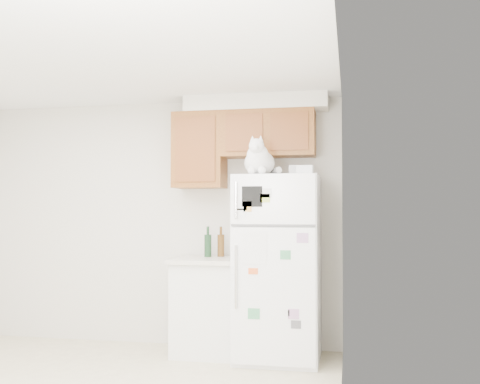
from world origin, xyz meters
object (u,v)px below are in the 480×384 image
(bottle_green, at_px, (208,242))
(bottle_amber, at_px, (221,241))
(storage_box_front, at_px, (305,171))
(cat, at_px, (259,161))
(base_counter, at_px, (208,305))
(storage_box_back, at_px, (298,171))
(refrigerator, at_px, (278,267))

(bottle_green, height_order, bottle_amber, bottle_green)
(storage_box_front, xyz_separation_m, bottle_amber, (-0.86, 0.27, -0.68))
(cat, distance_m, storage_box_front, 0.44)
(base_counter, height_order, bottle_green, bottle_green)
(base_counter, distance_m, bottle_green, 0.61)
(base_counter, relative_size, storage_box_front, 6.13)
(storage_box_back, relative_size, storage_box_front, 1.20)
(refrigerator, xyz_separation_m, storage_box_back, (0.18, 0.07, 0.90))
(bottle_amber, bearing_deg, storage_box_front, -17.20)
(bottle_amber, bearing_deg, refrigerator, -21.40)
(bottle_green, bearing_deg, base_counter, -74.32)
(refrigerator, xyz_separation_m, base_counter, (-0.69, 0.07, -0.39))
(bottle_green, bearing_deg, refrigerator, -13.01)
(storage_box_front, bearing_deg, bottle_amber, 167.01)
(refrigerator, height_order, storage_box_front, storage_box_front)
(cat, bearing_deg, refrigerator, 49.09)
(cat, height_order, bottle_green, cat)
(cat, distance_m, bottle_green, 1.01)
(base_counter, distance_m, storage_box_front, 1.60)
(cat, xyz_separation_m, storage_box_front, (0.40, 0.14, -0.09))
(refrigerator, distance_m, storage_box_back, 0.92)
(cat, xyz_separation_m, storage_box_back, (0.33, 0.24, -0.08))
(cat, bearing_deg, base_counter, 155.60)
(refrigerator, bearing_deg, storage_box_back, 21.50)
(storage_box_front, distance_m, bottle_green, 1.20)
(storage_box_back, bearing_deg, bottle_green, 165.27)
(refrigerator, xyz_separation_m, bottle_green, (-0.72, 0.17, 0.22))
(cat, bearing_deg, bottle_green, 149.26)
(storage_box_front, bearing_deg, storage_box_back, 130.04)
(refrigerator, distance_m, base_counter, 0.79)
(base_counter, xyz_separation_m, bottle_green, (-0.03, 0.09, 0.61))
(storage_box_front, relative_size, bottle_amber, 0.50)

